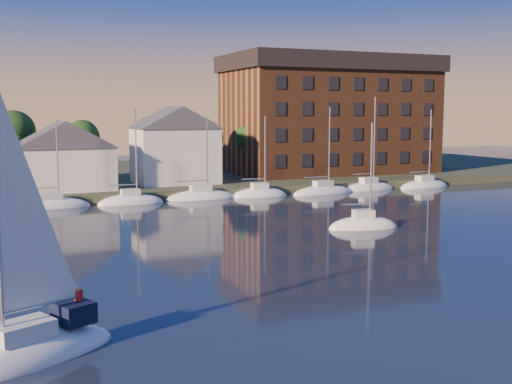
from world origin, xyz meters
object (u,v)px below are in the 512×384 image
clubhouse_centre (64,155)px  clubhouse_east (175,144)px  drifting_sailboat_right (363,227)px  hero_sailboat (27,347)px  condo_block (329,114)px

clubhouse_centre → clubhouse_east: 14.17m
clubhouse_east → drifting_sailboat_right: clubhouse_east is taller
drifting_sailboat_right → hero_sailboat: bearing=-133.4°
clubhouse_centre → condo_block: condo_block is taller
clubhouse_east → hero_sailboat: (-21.42, -52.90, -5.44)m
clubhouse_centre → clubhouse_east: (14.00, 2.00, 0.87)m
clubhouse_centre → hero_sailboat: size_ratio=0.88×
clubhouse_east → clubhouse_centre: bearing=-171.9°
hero_sailboat → clubhouse_east: bearing=-136.8°
condo_block → hero_sailboat: condo_block is taller
clubhouse_east → condo_block: 26.94m
hero_sailboat → condo_block: bearing=-153.6°
condo_block → hero_sailboat: bearing=-128.9°
clubhouse_east → drifting_sailboat_right: (7.47, -32.78, -5.90)m
hero_sailboat → drifting_sailboat_right: hero_sailboat is taller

